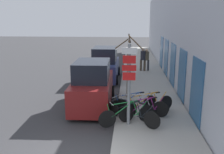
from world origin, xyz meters
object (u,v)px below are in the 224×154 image
object	(u,v)px
parked_car_1	(105,65)
street_tree	(129,67)
pedestrian_far	(143,58)
signpost	(129,81)
bicycle_0	(127,115)
bicycle_2	(145,110)
pedestrian_near	(147,58)
bicycle_5	(133,103)
bicycle_1	(131,113)
bicycle_3	(140,106)
bicycle_4	(148,105)
parked_car_0	(93,86)

from	to	relation	value
parked_car_1	street_tree	distance (m)	4.68
pedestrian_far	street_tree	size ratio (longest dim) A/B	0.54
signpost	bicycle_0	distance (m)	1.34
signpost	bicycle_2	size ratio (longest dim) A/B	1.48
pedestrian_near	street_tree	distance (m)	7.13
bicycle_0	bicycle_5	world-z (taller)	bicycle_0
signpost	bicycle_5	xyz separation A→B (m)	(0.21, 1.41, -1.37)
bicycle_1	bicycle_5	distance (m)	1.27
bicycle_3	parked_car_1	distance (m)	7.27
bicycle_4	pedestrian_near	world-z (taller)	pedestrian_near
street_tree	signpost	bearing A→B (deg)	-89.31
signpost	bicycle_4	world-z (taller)	signpost
pedestrian_near	bicycle_4	bearing A→B (deg)	97.30
signpost	bicycle_5	size ratio (longest dim) A/B	1.52
bicycle_4	parked_car_0	xyz separation A→B (m)	(-2.62, 1.14, 0.48)
bicycle_1	parked_car_1	xyz separation A→B (m)	(-1.79, 7.72, 0.47)
bicycle_0	pedestrian_far	size ratio (longest dim) A/B	1.21
parked_car_0	parked_car_1	world-z (taller)	parked_car_1
bicycle_2	signpost	bearing A→B (deg)	102.86
bicycle_5	parked_car_0	size ratio (longest dim) A/B	0.48
parked_car_1	pedestrian_far	distance (m)	3.76
bicycle_3	parked_car_1	xyz separation A→B (m)	(-2.19, 6.92, 0.47)
bicycle_2	bicycle_5	xyz separation A→B (m)	(-0.48, 0.83, -0.01)
bicycle_1	signpost	bearing A→B (deg)	179.68
bicycle_0	parked_car_1	distance (m)	8.09
bicycle_3	pedestrian_near	world-z (taller)	pedestrian_near
signpost	pedestrian_near	size ratio (longest dim) A/B	1.83
parked_car_0	parked_car_1	bearing A→B (deg)	87.88
bicycle_1	bicycle_2	distance (m)	0.74
bicycle_0	parked_car_1	size ratio (longest dim) A/B	0.50
bicycle_1	bicycle_3	distance (m)	0.90
signpost	bicycle_0	bearing A→B (deg)	-130.36
bicycle_2	bicycle_4	bearing A→B (deg)	-42.93
bicycle_5	pedestrian_far	xyz separation A→B (m)	(0.84, 9.02, 0.67)
parked_car_0	bicycle_0	bearing A→B (deg)	-55.08
bicycle_1	street_tree	bearing A→B (deg)	34.66
pedestrian_near	street_tree	size ratio (longest dim) A/B	0.52
signpost	pedestrian_near	bearing A→B (deg)	82.76
pedestrian_near	bicycle_5	bearing A→B (deg)	93.16
bicycle_0	bicycle_5	bearing A→B (deg)	-34.06
street_tree	bicycle_1	bearing A→B (deg)	-87.76
bicycle_5	street_tree	size ratio (longest dim) A/B	0.63
bicycle_1	pedestrian_near	size ratio (longest dim) A/B	1.27
signpost	pedestrian_far	xyz separation A→B (m)	(1.05, 10.42, -0.71)
bicycle_1	bicycle_4	bearing A→B (deg)	-4.96
parked_car_0	pedestrian_near	world-z (taller)	parked_car_0
bicycle_3	street_tree	xyz separation A→B (m)	(-0.53, 2.60, 1.20)
parked_car_0	parked_car_1	xyz separation A→B (m)	(0.05, 5.58, -0.01)
bicycle_0	bicycle_4	distance (m)	1.49
parked_car_1	bicycle_1	bearing A→B (deg)	-76.77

